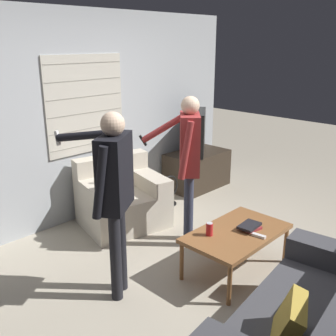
{
  "coord_description": "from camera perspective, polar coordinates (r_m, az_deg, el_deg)",
  "views": [
    {
      "loc": [
        -2.67,
        -2.05,
        2.18
      ],
      "look_at": [
        -0.07,
        0.47,
        1.0
      ],
      "focal_mm": 42.0,
      "sensor_mm": 36.0,
      "label": 1
    }
  ],
  "objects": [
    {
      "name": "armchair_beige",
      "position": [
        4.87,
        -6.8,
        -4.5
      ],
      "size": [
        1.11,
        1.01,
        0.82
      ],
      "rotation": [
        0.0,
        0.0,
        2.91
      ],
      "color": "beige",
      "rests_on": "ground_plane"
    },
    {
      "name": "wall_back",
      "position": [
        4.96,
        -12.52,
        7.15
      ],
      "size": [
        5.2,
        0.08,
        2.55
      ],
      "color": "#ADB2B7",
      "rests_on": "ground_plane"
    },
    {
      "name": "tv",
      "position": [
        5.92,
        4.33,
        5.25
      ],
      "size": [
        0.74,
        0.64,
        0.63
      ],
      "rotation": [
        0.0,
        0.0,
        3.8
      ],
      "color": "black",
      "rests_on": "tv_stand"
    },
    {
      "name": "tv_stand",
      "position": [
        6.08,
        4.23,
        -0.23
      ],
      "size": [
        0.96,
        0.58,
        0.56
      ],
      "color": "#33281E",
      "rests_on": "ground_plane"
    },
    {
      "name": "soda_can",
      "position": [
        3.75,
        6.03,
        -8.81
      ],
      "size": [
        0.07,
        0.07,
        0.13
      ],
      "color": "red",
      "rests_on": "coffee_table"
    },
    {
      "name": "coffee_table",
      "position": [
        3.9,
        9.93,
        -9.54
      ],
      "size": [
        1.05,
        0.63,
        0.43
      ],
      "color": "brown",
      "rests_on": "ground_plane"
    },
    {
      "name": "ground_plane",
      "position": [
        4.01,
        5.74,
        -15.01
      ],
      "size": [
        16.0,
        16.0,
        0.0
      ],
      "primitive_type": "plane",
      "color": "#B2A893"
    },
    {
      "name": "person_right_standing",
      "position": [
        4.15,
        2.97,
        2.12
      ],
      "size": [
        0.51,
        0.8,
        1.65
      ],
      "rotation": [
        0.0,
        0.0,
        0.75
      ],
      "color": "#33384C",
      "rests_on": "ground_plane"
    },
    {
      "name": "spare_remote",
      "position": [
        3.82,
        13.04,
        -9.55
      ],
      "size": [
        0.06,
        0.13,
        0.02
      ],
      "rotation": [
        0.0,
        0.0,
        0.13
      ],
      "color": "white",
      "rests_on": "coffee_table"
    },
    {
      "name": "person_left_standing",
      "position": [
        3.28,
        -7.87,
        -2.33
      ],
      "size": [
        0.52,
        0.85,
        1.65
      ],
      "rotation": [
        0.0,
        0.0,
        0.59
      ],
      "color": "black",
      "rests_on": "ground_plane"
    },
    {
      "name": "floor_fan",
      "position": [
        5.44,
        0.18,
        -3.28
      ],
      "size": [
        0.33,
        0.2,
        0.42
      ],
      "color": "black",
      "rests_on": "ground_plane"
    },
    {
      "name": "couch_blue",
      "position": [
        3.01,
        20.57,
        -21.28
      ],
      "size": [
        1.8,
        1.02,
        0.88
      ],
      "rotation": [
        0.0,
        0.0,
        0.12
      ],
      "color": "#424247",
      "rests_on": "ground_plane"
    },
    {
      "name": "book_stack",
      "position": [
        3.94,
        11.76,
        -8.3
      ],
      "size": [
        0.25,
        0.19,
        0.05
      ],
      "color": "maroon",
      "rests_on": "coffee_table"
    }
  ]
}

